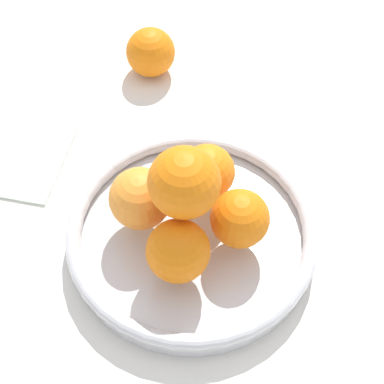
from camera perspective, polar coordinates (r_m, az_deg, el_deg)
name	(u,v)px	position (r m, az deg, el deg)	size (l,w,h in m)	color
ground_plane	(192,244)	(0.82, 0.00, -4.67)	(4.00, 4.00, 0.00)	silver
fruit_bowl	(192,235)	(0.80, 0.00, -3.88)	(0.31, 0.31, 0.04)	silver
orange_pile	(187,203)	(0.74, -0.41, -1.01)	(0.18, 0.18, 0.14)	orange
stray_orange	(151,52)	(1.00, -3.70, 12.30)	(0.08, 0.08, 0.08)	orange
napkin_folded	(15,157)	(0.93, -15.48, 3.03)	(0.14, 0.14, 0.01)	silver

